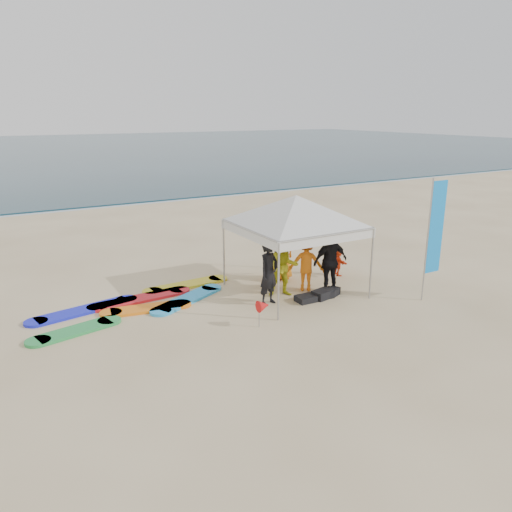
{
  "coord_description": "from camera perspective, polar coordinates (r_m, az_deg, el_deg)",
  "views": [
    {
      "loc": [
        -5.83,
        -7.97,
        4.76
      ],
      "look_at": [
        0.24,
        2.6,
        1.2
      ],
      "focal_mm": 35.0,
      "sensor_mm": 36.0,
      "label": 1
    }
  ],
  "objects": [
    {
      "name": "ground",
      "position": [
        10.96,
        5.76,
        -9.54
      ],
      "size": [
        120.0,
        120.0,
        0.0
      ],
      "primitive_type": "plane",
      "color": "beige",
      "rests_on": "ground"
    },
    {
      "name": "ocean",
      "position": [
        68.38,
        -25.41,
        10.78
      ],
      "size": [
        160.0,
        84.0,
        0.08
      ],
      "primitive_type": "cube",
      "color": "#0C2633",
      "rests_on": "ground"
    },
    {
      "name": "shoreline_foam",
      "position": [
        27.23,
        -17.14,
        5.49
      ],
      "size": [
        160.0,
        1.2,
        0.01
      ],
      "primitive_type": "cube",
      "color": "silver",
      "rests_on": "ground"
    },
    {
      "name": "person_black_a",
      "position": [
        12.57,
        1.48,
        -1.95
      ],
      "size": [
        0.7,
        0.58,
        1.66
      ],
      "primitive_type": "imported",
      "rotation": [
        0.0,
        0.0,
        0.34
      ],
      "color": "black",
      "rests_on": "ground"
    },
    {
      "name": "person_yellow",
      "position": [
        13.16,
        3.19,
        -1.22
      ],
      "size": [
        0.96,
        0.86,
        1.62
      ],
      "primitive_type": "imported",
      "rotation": [
        0.0,
        0.0,
        -0.38
      ],
      "color": "gold",
      "rests_on": "ground"
    },
    {
      "name": "person_orange_a",
      "position": [
        13.63,
        5.76,
        -0.79
      ],
      "size": [
        1.16,
        1.04,
        1.55
      ],
      "primitive_type": "imported",
      "rotation": [
        0.0,
        0.0,
        2.55
      ],
      "color": "orange",
      "rests_on": "ground"
    },
    {
      "name": "person_black_b",
      "position": [
        13.49,
        8.48,
        -0.61
      ],
      "size": [
        1.06,
        0.48,
        1.77
      ],
      "primitive_type": "imported",
      "rotation": [
        0.0,
        0.0,
        3.09
      ],
      "color": "black",
      "rests_on": "ground"
    },
    {
      "name": "person_orange_b",
      "position": [
        14.39,
        2.81,
        0.81
      ],
      "size": [
        0.91,
        0.59,
        1.85
      ],
      "primitive_type": "imported",
      "rotation": [
        0.0,
        0.0,
        3.14
      ],
      "color": "orange",
      "rests_on": "ground"
    },
    {
      "name": "person_seated",
      "position": [
        15.11,
        9.35,
        -0.66
      ],
      "size": [
        0.42,
        0.8,
        0.83
      ],
      "primitive_type": "imported",
      "rotation": [
        0.0,
        0.0,
        1.33
      ],
      "color": "red",
      "rests_on": "ground"
    },
    {
      "name": "canopy_tent",
      "position": [
        13.05,
        4.63,
        6.9
      ],
      "size": [
        4.03,
        4.03,
        3.04
      ],
      "color": "#A5A5A8",
      "rests_on": "ground"
    },
    {
      "name": "feather_flag",
      "position": [
        13.43,
        19.77,
        2.91
      ],
      "size": [
        0.54,
        0.04,
        3.19
      ],
      "color": "#A5A5A8",
      "rests_on": "ground"
    },
    {
      "name": "marker_pennant",
      "position": [
        11.38,
        0.88,
        -5.72
      ],
      "size": [
        0.28,
        0.28,
        0.64
      ],
      "color": "#A5A5A8",
      "rests_on": "ground"
    },
    {
      "name": "gear_pile",
      "position": [
        13.27,
        7.36,
        -4.44
      ],
      "size": [
        1.38,
        0.47,
        0.22
      ],
      "color": "black",
      "rests_on": "ground"
    },
    {
      "name": "surfboard_spread",
      "position": [
        13.1,
        -13.14,
        -5.32
      ],
      "size": [
        5.2,
        2.37,
        0.07
      ],
      "color": "green",
      "rests_on": "ground"
    }
  ]
}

